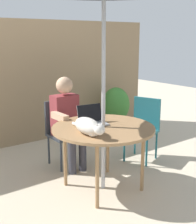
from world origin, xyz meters
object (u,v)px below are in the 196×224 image
Objects in this scene: potted_plant_near_fence at (116,107)px; cat at (89,127)px; laptop at (92,118)px; chair_empty at (144,124)px; chair_occupied at (62,127)px; person_seated at (68,118)px; patio_table at (103,131)px.

cat is at bearing -136.06° from potted_plant_near_fence.
chair_empty is at bearing 11.25° from laptop.
chair_occupied is 0.23m from person_seated.
chair_occupied reaches higher than potted_plant_near_fence.
person_seated reaches higher than potted_plant_near_fence.
cat is (-0.29, -0.91, 0.14)m from person_seated.
person_seated is 0.97m from cat.
laptop is (-0.03, -0.60, 0.12)m from person_seated.
chair_occupied is at bearing 87.56° from laptop.
person_seated is (0.00, 0.78, -0.01)m from patio_table.
chair_occupied is 0.81m from laptop.
cat reaches higher than chair_empty.
person_seated reaches higher than chair_empty.
chair_empty is 1.30m from potted_plant_near_fence.
laptop is at bearing -93.08° from person_seated.
potted_plant_near_fence is at bearing 46.65° from patio_table.
person_seated is 1.87× the size of cat.
chair_empty is at bearing -20.60° from person_seated.
cat reaches higher than patio_table.
patio_table is at bearing -79.98° from laptop.
chair_empty is (1.03, -0.54, 0.00)m from chair_occupied.
chair_occupied reaches higher than patio_table.
potted_plant_near_fence reaches higher than patio_table.
person_seated is at bearing -151.44° from potted_plant_near_fence.
chair_empty is at bearing 20.91° from patio_table.
cat is at bearing -158.14° from chair_empty.
chair_empty is 1.45m from cat.
laptop reaches higher than cat.
cat is (-0.29, -1.07, 0.31)m from chair_occupied.
laptop is at bearing -137.39° from potted_plant_near_fence.
patio_table is 1.77× the size of cat.
patio_table is at bearing -133.35° from potted_plant_near_fence.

